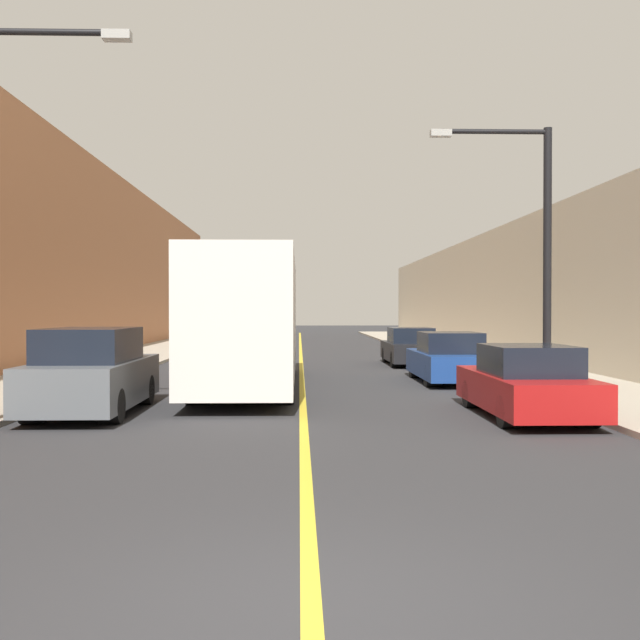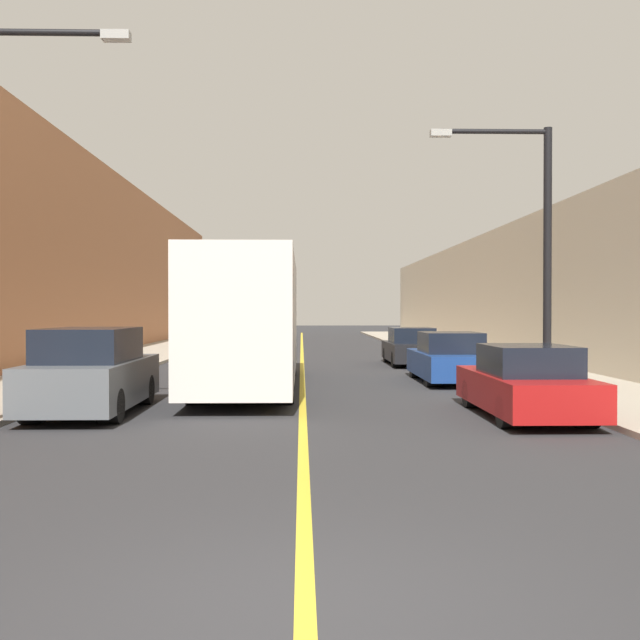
{
  "view_description": "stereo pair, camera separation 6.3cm",
  "coord_description": "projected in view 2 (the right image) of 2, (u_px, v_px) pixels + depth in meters",
  "views": [
    {
      "loc": [
        -0.09,
        -5.43,
        2.18
      ],
      "look_at": [
        0.44,
        13.37,
        1.93
      ],
      "focal_mm": 42.0,
      "sensor_mm": 36.0,
      "label": 1
    },
    {
      "loc": [
        -0.03,
        -5.43,
        2.18
      ],
      "look_at": [
        0.44,
        13.37,
        1.93
      ],
      "focal_mm": 42.0,
      "sensor_mm": 36.0,
      "label": 2
    }
  ],
  "objects": [
    {
      "name": "street_lamp_right",
      "position": [
        535.0,
        238.0,
        18.03
      ],
      "size": [
        2.95,
        0.24,
        6.46
      ],
      "color": "black",
      "rests_on": "sidewalk_right"
    },
    {
      "name": "building_row_right",
      "position": [
        542.0,
        291.0,
        35.69
      ],
      "size": [
        4.0,
        72.0,
        6.17
      ],
      "primitive_type": "cube",
      "color": "beige",
      "rests_on": "ground"
    },
    {
      "name": "car_right_mid",
      "position": [
        449.0,
        360.0,
        22.49
      ],
      "size": [
        1.89,
        4.7,
        1.52
      ],
      "color": "navy",
      "rests_on": "ground"
    },
    {
      "name": "car_right_near",
      "position": [
        525.0,
        385.0,
        15.14
      ],
      "size": [
        1.82,
        4.69,
        1.47
      ],
      "color": "maroon",
      "rests_on": "ground"
    },
    {
      "name": "sidewalk_right",
      "position": [
        460.0,
        354.0,
        35.64
      ],
      "size": [
        3.84,
        72.0,
        0.12
      ],
      "primitive_type": "cube",
      "color": "#A89E8C",
      "rests_on": "ground"
    },
    {
      "name": "parked_suv_left",
      "position": [
        92.0,
        374.0,
        15.67
      ],
      "size": [
        1.89,
        4.73,
        1.8
      ],
      "color": "#51565B",
      "rests_on": "ground"
    },
    {
      "name": "sidewalk_left",
      "position": [
        142.0,
        355.0,
        35.26
      ],
      "size": [
        3.84,
        72.0,
        0.12
      ],
      "primitive_type": "cube",
      "color": "#A89E8C",
      "rests_on": "ground"
    },
    {
      "name": "ground_plane",
      "position": [
        305.0,
        608.0,
        5.46
      ],
      "size": [
        200.0,
        200.0,
        0.0
      ],
      "primitive_type": "plane",
      "color": "#2D2D30"
    },
    {
      "name": "car_right_far",
      "position": [
        411.0,
        348.0,
        29.56
      ],
      "size": [
        1.83,
        4.53,
        1.49
      ],
      "color": "black",
      "rests_on": "ground"
    },
    {
      "name": "road_center_line",
      "position": [
        302.0,
        356.0,
        35.45
      ],
      "size": [
        0.16,
        72.0,
        0.01
      ],
      "primitive_type": "cube",
      "color": "gold",
      "rests_on": "ground"
    },
    {
      "name": "bus",
      "position": [
        251.0,
        319.0,
        20.94
      ],
      "size": [
        2.49,
        11.92,
        3.59
      ],
      "color": "silver",
      "rests_on": "ground"
    },
    {
      "name": "building_row_left",
      "position": [
        58.0,
        258.0,
        35.1
      ],
      "size": [
        4.0,
        72.0,
        9.22
      ],
      "primitive_type": "cube",
      "color": "#B2724C",
      "rests_on": "ground"
    }
  ]
}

